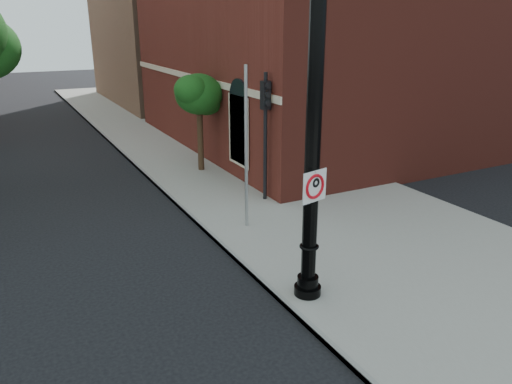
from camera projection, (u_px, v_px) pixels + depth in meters
ground at (211, 353)px, 9.23m from camera, size 120.00×120.00×0.00m
sidewalk_right at (252, 171)px, 20.22m from camera, size 8.00×60.00×0.12m
curb_edge at (157, 185)px, 18.49m from camera, size 0.10×60.00×0.14m
brick_wall_building at (387, 12)px, 25.95m from camera, size 22.30×16.30×12.50m
bg_building_tan_b at (248, 5)px, 39.11m from camera, size 22.00×14.00×14.00m
lamppost at (312, 157)px, 10.00m from camera, size 0.59×0.59×7.02m
no_parking_sign at (315, 186)px, 10.01m from camera, size 0.65×0.18×0.66m
traffic_signal_right at (266, 117)px, 15.99m from camera, size 0.28×0.36×4.32m
utility_pole at (246, 151)px, 13.98m from camera, size 0.09×0.09×4.74m
street_tree_c at (199, 95)px, 19.33m from camera, size 2.18×1.97×3.93m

